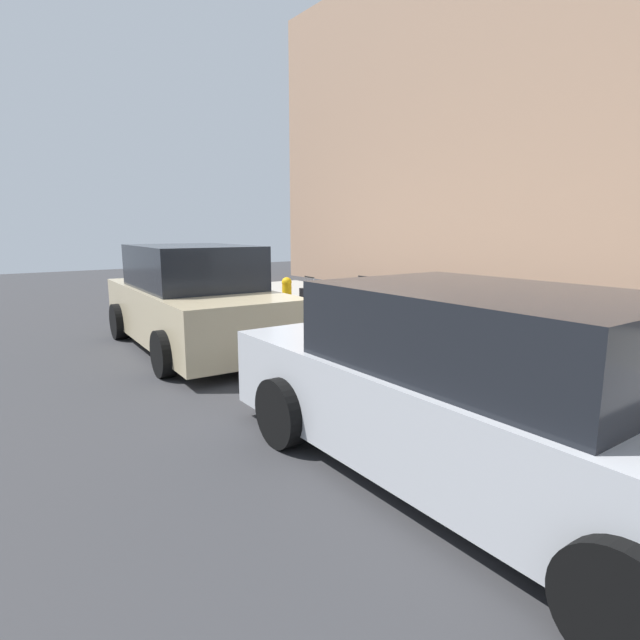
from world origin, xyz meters
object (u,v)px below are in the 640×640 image
at_px(fire_hydrant, 287,296).
at_px(suitcase_navy_0, 539,359).
at_px(suitcase_black_2, 471,335).
at_px(parked_car_silver_0, 483,394).
at_px(parked_car_beige_1, 194,301).
at_px(suitcase_red_5, 385,324).
at_px(suitcase_navy_7, 341,316).
at_px(suitcase_olive_1, 499,349).
at_px(suitcase_maroon_4, 406,326).
at_px(bollard_post, 263,294).
at_px(suitcase_teal_3, 440,328).
at_px(suitcase_black_9, 309,305).
at_px(suitcase_silver_6, 365,315).
at_px(suitcase_olive_8, 324,309).

bearing_deg(fire_hydrant, suitcase_navy_0, 179.77).
bearing_deg(suitcase_black_2, parked_car_silver_0, 128.47).
height_order(fire_hydrant, parked_car_beige_1, parked_car_beige_1).
height_order(suitcase_red_5, suitcase_navy_7, suitcase_red_5).
bearing_deg(suitcase_black_2, suitcase_red_5, 2.35).
distance_m(suitcase_black_2, parked_car_beige_1, 4.42).
distance_m(suitcase_olive_1, suitcase_navy_7, 3.23).
bearing_deg(suitcase_olive_1, suitcase_navy_7, -0.01).
bearing_deg(suitcase_maroon_4, bollard_post, 1.27).
distance_m(suitcase_teal_3, suitcase_maroon_4, 0.57).
relative_size(suitcase_black_9, parked_car_beige_1, 0.19).
bearing_deg(suitcase_teal_3, suitcase_silver_6, 1.08).
relative_size(fire_hydrant, parked_car_silver_0, 0.17).
relative_size(suitcase_navy_0, parked_car_beige_1, 0.16).
bearing_deg(suitcase_olive_1, fire_hydrant, -0.53).
xyz_separation_m(suitcase_olive_8, parked_car_silver_0, (-5.27, 2.42, 0.25)).
relative_size(suitcase_olive_8, parked_car_beige_1, 0.16).
height_order(suitcase_black_9, parked_car_silver_0, parked_car_silver_0).
relative_size(suitcase_navy_0, bollard_post, 0.91).
height_order(suitcase_maroon_4, suitcase_black_9, suitcase_maroon_4).
distance_m(suitcase_black_2, suitcase_black_9, 3.85).
bearing_deg(suitcase_navy_0, suitcase_black_9, -0.86).
height_order(suitcase_teal_3, bollard_post, bollard_post).
distance_m(parked_car_silver_0, parked_car_beige_1, 5.62).
height_order(suitcase_black_2, parked_car_beige_1, parked_car_beige_1).
height_order(suitcase_navy_0, suitcase_black_2, suitcase_black_2).
relative_size(suitcase_navy_0, suitcase_red_5, 0.97).
xyz_separation_m(suitcase_navy_0, suitcase_maroon_4, (2.17, 0.03, 0.06)).
bearing_deg(bollard_post, suitcase_olive_1, -178.99).
bearing_deg(suitcase_silver_6, suitcase_red_5, 174.43).
bearing_deg(fire_hydrant, suitcase_black_2, -179.22).
relative_size(suitcase_black_2, suitcase_silver_6, 1.05).
distance_m(suitcase_black_9, bollard_post, 1.50).
xyz_separation_m(suitcase_red_5, parked_car_beige_1, (1.99, 2.44, 0.36)).
distance_m(suitcase_maroon_4, suitcase_black_9, 2.73).
bearing_deg(bollard_post, suitcase_red_5, -177.75).
xyz_separation_m(suitcase_silver_6, suitcase_navy_7, (0.54, 0.09, -0.09)).
relative_size(suitcase_silver_6, bollard_post, 1.24).
xyz_separation_m(suitcase_navy_0, bollard_post, (6.39, 0.13, 0.14)).
xyz_separation_m(suitcase_red_5, fire_hydrant, (2.96, -0.00, 0.15)).
bearing_deg(suitcase_black_9, suitcase_navy_0, 179.14).
height_order(suitcase_black_2, bollard_post, suitcase_black_2).
bearing_deg(suitcase_black_2, suitcase_teal_3, -1.54).
bearing_deg(suitcase_teal_3, suitcase_olive_1, 173.41).
bearing_deg(suitcase_maroon_4, parked_car_beige_1, 43.47).
relative_size(suitcase_silver_6, suitcase_navy_7, 1.70).
bearing_deg(bollard_post, suitcase_black_9, -172.26).
relative_size(suitcase_olive_8, bollard_post, 0.87).
bearing_deg(suitcase_red_5, suitcase_olive_1, 178.88).
xyz_separation_m(suitcase_navy_0, suitcase_navy_7, (3.77, 0.02, -0.01)).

